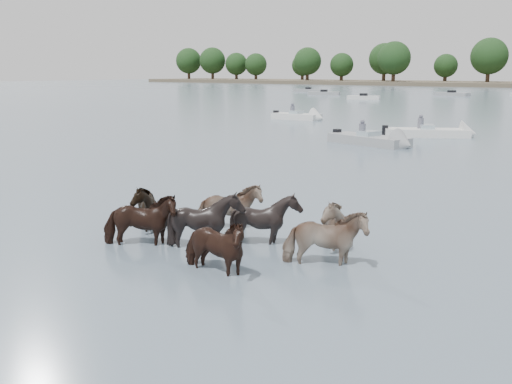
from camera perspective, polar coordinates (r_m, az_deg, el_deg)
The scene contains 7 objects.
ground at distance 11.88m, azimuth -4.45°, elevation -7.36°, with size 400.00×400.00×0.00m, color #4A5B6B.
shoreline at distance 176.32m, azimuth 11.43°, elevation 10.56°, with size 160.00×30.00×1.00m, color #4C4233.
pony_herd at distance 13.02m, azimuth -2.78°, elevation -3.37°, with size 7.03×4.44×1.54m.
motorboat_a at distance 36.66m, azimuth 17.67°, elevation 5.57°, with size 5.48×4.01×1.92m.
motorboat_b at distance 31.47m, azimuth 12.10°, elevation 4.91°, with size 5.32×2.71×1.92m.
motorboat_f at distance 47.38m, azimuth 4.74°, elevation 7.40°, with size 4.64×1.81×1.92m.
treeline at distance 176.48m, azimuth 10.96°, elevation 12.60°, with size 152.62×22.08×12.25m.
Camera 1 is at (7.51, -8.34, 3.91)m, focal length 40.50 mm.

